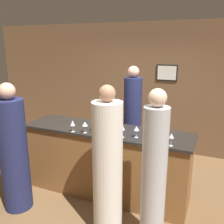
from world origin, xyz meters
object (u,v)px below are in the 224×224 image
guest_1 (154,176)px  guest_0 (107,168)px  bartender (132,125)px  guest_2 (14,153)px  wine_bottle_0 (96,125)px

guest_1 → guest_0: bearing=-178.9°
bartender → guest_2: bearing=54.2°
guest_0 → wine_bottle_0: 0.80m
guest_0 → guest_1: bearing=1.1°
guest_1 → guest_2: guest_1 is taller
guest_0 → guest_2: size_ratio=1.03×
bartender → guest_1: bearing=116.6°
guest_1 → wine_bottle_0: (-1.01, 0.57, 0.30)m
guest_2 → wine_bottle_0: guest_2 is taller
guest_1 → wine_bottle_0: size_ratio=6.79×
guest_2 → bartender: bearing=54.2°
guest_0 → guest_2: 1.42m
guest_2 → wine_bottle_0: (0.97, 0.64, 0.35)m
guest_0 → guest_1: guest_0 is taller
guest_1 → guest_2: (-1.99, -0.07, -0.05)m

